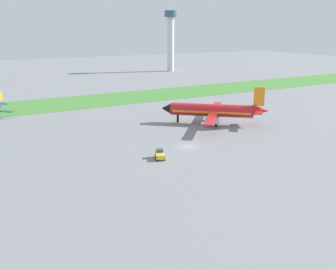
% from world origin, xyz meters
% --- Properties ---
extents(ground_plane, '(600.00, 600.00, 0.00)m').
position_xyz_m(ground_plane, '(0.00, 0.00, 0.00)').
color(ground_plane, gray).
extents(grass_taxiway_strip, '(360.00, 28.00, 0.08)m').
position_xyz_m(grass_taxiway_strip, '(0.00, 70.27, 0.04)').
color(grass_taxiway_strip, '#478438').
rests_on(grass_taxiway_strip, ground_plane).
extents(airplane_midfield_jet, '(26.54, 25.79, 11.46)m').
position_xyz_m(airplane_midfield_jet, '(19.18, 15.29, 4.13)').
color(airplane_midfield_jet, red).
rests_on(airplane_midfield_jet, ground_plane).
extents(pushback_tug_near_gate, '(3.18, 4.02, 1.95)m').
position_xyz_m(pushback_tug_near_gate, '(-9.92, -4.43, 0.91)').
color(pushback_tug_near_gate, yellow).
rests_on(pushback_tug_near_gate, ground_plane).
extents(control_tower, '(8.00, 8.00, 38.32)m').
position_xyz_m(control_tower, '(83.20, 149.02, 22.49)').
color(control_tower, silver).
rests_on(control_tower, ground_plane).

